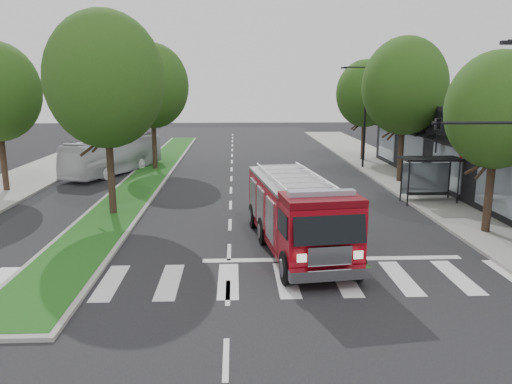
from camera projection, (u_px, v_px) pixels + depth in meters
ground at (229, 252)px, 20.02m from camera, size 140.00×140.00×0.00m
sidewalk_right at (436, 194)px, 30.30m from camera, size 5.00×80.00×0.15m
median at (151, 173)px, 37.34m from camera, size 3.00×50.00×0.15m
bus_shelter at (429, 167)px, 28.02m from camera, size 3.20×1.60×2.61m
tree_right_near at (497, 110)px, 21.30m from camera, size 4.40×4.40×8.05m
tree_right_mid at (405, 86)px, 32.81m from camera, size 5.60×5.60×9.72m
tree_right_far at (365, 94)px, 42.72m from camera, size 5.00×5.00×8.73m
tree_median_near at (105, 80)px, 24.20m from camera, size 5.80×5.80×10.16m
tree_median_far at (152, 86)px, 37.94m from camera, size 5.60×5.60×9.72m
streetlight_right_far at (363, 112)px, 39.05m from camera, size 2.11×0.20×8.00m
fire_engine at (297, 214)px, 20.06m from camera, size 3.77×9.27×3.12m
city_bus at (114, 155)px, 37.63m from camera, size 5.82×10.32×2.82m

